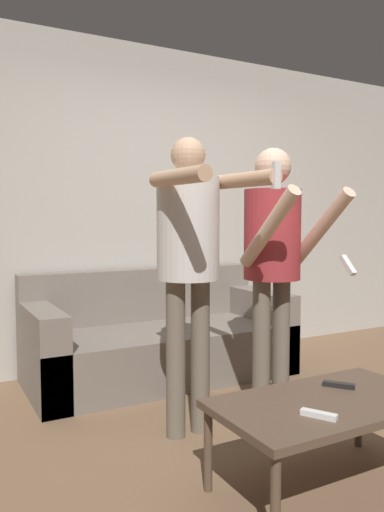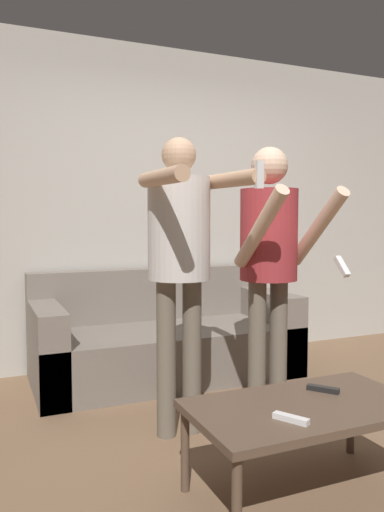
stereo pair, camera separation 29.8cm
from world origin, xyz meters
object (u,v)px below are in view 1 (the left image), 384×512
Objects in this scene: couch at (159,342)px; coffee_table at (326,408)px; person_standing_right at (274,250)px; remote_near at (319,415)px; person_standing_left at (190,247)px; remote_far at (339,385)px.

coffee_table is (-0.02, -1.87, 0.11)m from couch.
couch is 1.96× the size of coffee_table.
couch is 1.21× the size of person_standing_right.
remote_near reaches higher than coffee_table.
remote_near is (0.10, -0.95, -0.65)m from person_standing_left.
couch is at bearing 84.50° from remote_near.
person_standing_left is at bearing -179.85° from person_standing_right.
couch is 13.68× the size of remote_near.
person_standing_left reaches higher than person_standing_right.
person_standing_right is 11.32× the size of remote_near.
person_standing_right is at bearing 78.50° from remote_far.
remote_far reaches higher than coffee_table.
person_standing_left is 1.01× the size of person_standing_right.
coffee_table is at bearing -150.46° from remote_far.
remote_far is at bearing -85.18° from couch.
person_standing_left is 0.59m from person_standing_right.
person_standing_right reaches higher than remote_near.
person_standing_right is 1.62× the size of coffee_table.
remote_near is 1.05× the size of remote_far.
remote_far is at bearing 34.40° from remote_near.
person_standing_left is at bearing -105.44° from couch.
coffee_table is at bearing -71.51° from person_standing_left.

